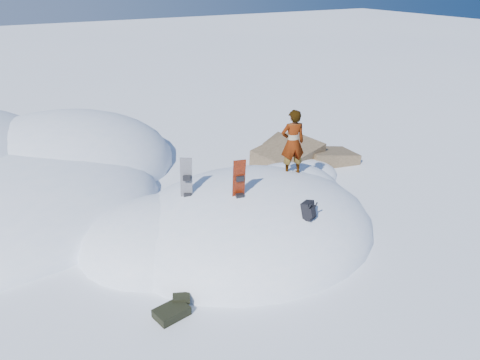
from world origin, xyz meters
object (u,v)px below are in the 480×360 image
snowboard_red (239,189)px  person (293,143)px  snowboard_dark (187,188)px  backpack (309,211)px

snowboard_red → person: size_ratio=0.87×
snowboard_dark → person: (3.16, -0.08, 0.68)m
backpack → person: person is taller
snowboard_dark → backpack: bearing=-13.4°
snowboard_dark → backpack: size_ratio=3.18×
snowboard_red → person: bearing=35.3°
person → backpack: bearing=79.1°
backpack → person: size_ratio=0.27×
snowboard_red → snowboard_dark: snowboard_red is taller
person → snowboard_red: bearing=36.3°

